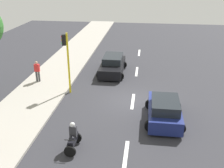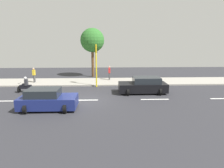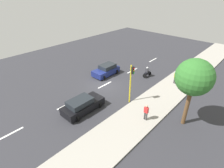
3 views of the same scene
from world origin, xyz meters
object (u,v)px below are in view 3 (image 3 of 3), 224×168
(motorcycle, at_px, (147,72))
(pedestrian_by_tree, at_px, (146,112))
(car_black, at_px, (82,105))
(street_tree_south, at_px, (194,78))
(traffic_light_corner, at_px, (131,79))
(pedestrian_near_signal, at_px, (176,77))
(car_dark_blue, at_px, (106,70))

(motorcycle, distance_m, pedestrian_by_tree, 9.63)
(motorcycle, bearing_deg, car_black, -92.94)
(street_tree_south, bearing_deg, traffic_light_corner, -172.87)
(motorcycle, relative_size, pedestrian_near_signal, 0.91)
(car_black, bearing_deg, pedestrian_near_signal, 69.05)
(car_black, bearing_deg, motorcycle, 87.06)
(traffic_light_corner, distance_m, street_tree_south, 6.17)
(pedestrian_near_signal, bearing_deg, traffic_light_corner, -103.99)
(car_dark_blue, xyz_separation_m, pedestrian_by_tree, (9.84, -4.69, 0.35))
(car_dark_blue, relative_size, street_tree_south, 0.62)
(motorcycle, xyz_separation_m, pedestrian_near_signal, (3.94, 0.55, 0.42))
(street_tree_south, bearing_deg, pedestrian_by_tree, -142.51)
(street_tree_south, bearing_deg, car_black, -148.28)
(car_dark_blue, height_order, motorcycle, motorcycle)
(traffic_light_corner, xyz_separation_m, street_tree_south, (5.81, 0.73, 1.95))
(motorcycle, xyz_separation_m, traffic_light_corner, (2.13, -6.71, 2.29))
(car_dark_blue, relative_size, traffic_light_corner, 0.90)
(motorcycle, relative_size, pedestrian_by_tree, 0.91)
(car_black, relative_size, traffic_light_corner, 0.99)
(car_black, height_order, motorcycle, motorcycle)
(car_dark_blue, xyz_separation_m, motorcycle, (4.73, 3.47, -0.07))
(pedestrian_by_tree, bearing_deg, street_tree_south, 37.49)
(car_black, distance_m, pedestrian_by_tree, 6.48)
(car_dark_blue, xyz_separation_m, street_tree_south, (12.68, -2.51, 4.16))
(car_black, distance_m, pedestrian_near_signal, 12.64)
(car_black, relative_size, car_dark_blue, 1.11)
(pedestrian_near_signal, relative_size, street_tree_south, 0.26)
(car_dark_blue, bearing_deg, street_tree_south, -11.22)
(motorcycle, height_order, street_tree_south, street_tree_south)
(car_black, relative_size, motorcycle, 2.92)
(traffic_light_corner, bearing_deg, motorcycle, 107.63)
(pedestrian_near_signal, bearing_deg, motorcycle, -172.08)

